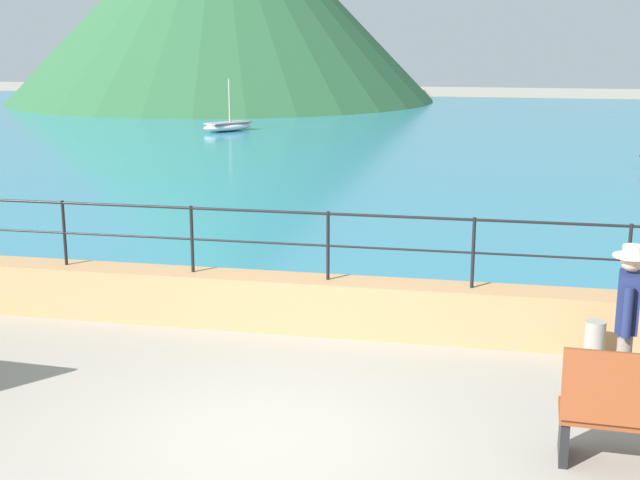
{
  "coord_description": "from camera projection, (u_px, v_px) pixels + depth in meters",
  "views": [
    {
      "loc": [
        2.05,
        -7.3,
        3.77
      ],
      "look_at": [
        -0.21,
        3.7,
        1.1
      ],
      "focal_mm": 48.18,
      "sensor_mm": 36.0,
      "label": 1
    }
  ],
  "objects": [
    {
      "name": "lake_water",
      "position": [
        441.0,
        137.0,
        32.85
      ],
      "size": [
        64.0,
        44.32,
        0.06
      ],
      "primitive_type": "cube",
      "color": "teal",
      "rests_on": "ground"
    },
    {
      "name": "promenade_wall",
      "position": [
        328.0,
        305.0,
        11.2
      ],
      "size": [
        20.0,
        0.56,
        0.7
      ],
      "primitive_type": "cube",
      "color": "tan",
      "rests_on": "ground"
    },
    {
      "name": "railing",
      "position": [
        328.0,
        233.0,
        10.97
      ],
      "size": [
        18.44,
        0.04,
        0.9
      ],
      "color": "black",
      "rests_on": "promenade_wall"
    },
    {
      "name": "person_walking",
      "position": [
        627.0,
        319.0,
        8.69
      ],
      "size": [
        0.38,
        0.56,
        1.75
      ],
      "color": "slate",
      "rests_on": "ground"
    },
    {
      "name": "ground_plane",
      "position": [
        264.0,
        440.0,
        8.23
      ],
      "size": [
        120.0,
        120.0,
        0.0
      ],
      "primitive_type": "plane",
      "color": "gray"
    },
    {
      "name": "bollard",
      "position": [
        594.0,
        344.0,
        9.96
      ],
      "size": [
        0.24,
        0.24,
        0.57
      ],
      "primitive_type": "cylinder",
      "color": "gray",
      "rests_on": "ground"
    },
    {
      "name": "boat_1",
      "position": [
        228.0,
        126.0,
        34.48
      ],
      "size": [
        2.07,
        2.39,
        2.07
      ],
      "color": "white",
      "rests_on": "lake_water"
    }
  ]
}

